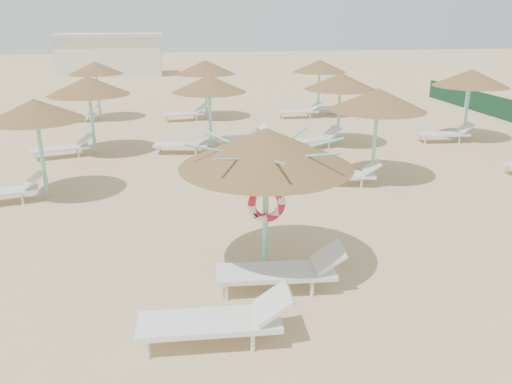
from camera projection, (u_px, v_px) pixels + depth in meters
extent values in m
plane|color=tan|center=(259.00, 279.00, 9.37)|extent=(120.00, 120.00, 0.00)
cylinder|color=#7EDAC4|center=(266.00, 215.00, 9.27)|extent=(0.11, 0.11, 2.36)
cone|color=brown|center=(266.00, 147.00, 8.84)|extent=(3.14, 3.14, 0.71)
cylinder|color=#7EDAC4|center=(266.00, 161.00, 8.92)|extent=(0.20, 0.20, 0.12)
cylinder|color=#7EDAC4|center=(305.00, 148.00, 8.97)|extent=(1.42, 0.04, 0.36)
cylinder|color=#7EDAC4|center=(287.00, 142.00, 9.41)|extent=(1.04, 1.04, 0.36)
cylinder|color=#7EDAC4|center=(259.00, 141.00, 9.52)|extent=(0.04, 1.42, 0.36)
cylinder|color=#7EDAC4|center=(234.00, 144.00, 9.24)|extent=(1.04, 1.04, 0.36)
cylinder|color=#7EDAC4|center=(226.00, 152.00, 8.74)|extent=(1.42, 0.04, 0.36)
cylinder|color=#7EDAC4|center=(242.00, 159.00, 8.30)|extent=(1.04, 1.04, 0.36)
cylinder|color=#7EDAC4|center=(274.00, 161.00, 8.18)|extent=(0.04, 1.42, 0.36)
cylinder|color=#7EDAC4|center=(301.00, 156.00, 8.46)|extent=(1.04, 1.04, 0.36)
torus|color=red|center=(267.00, 204.00, 9.09)|extent=(0.71, 0.15, 0.71)
cylinder|color=silver|center=(147.00, 350.00, 7.14)|extent=(0.07, 0.07, 0.31)
cylinder|color=silver|center=(151.00, 327.00, 7.66)|extent=(0.07, 0.07, 0.31)
cylinder|color=silver|center=(253.00, 343.00, 7.30)|extent=(0.07, 0.07, 0.31)
cylinder|color=silver|center=(249.00, 320.00, 7.82)|extent=(0.07, 0.07, 0.31)
cube|color=silver|center=(210.00, 322.00, 7.43)|extent=(2.17, 0.82, 0.09)
cube|color=silver|center=(273.00, 303.00, 7.44)|extent=(0.58, 0.71, 0.41)
cylinder|color=silver|center=(226.00, 292.00, 8.61)|extent=(0.07, 0.07, 0.31)
cylinder|color=silver|center=(226.00, 277.00, 9.14)|extent=(0.07, 0.07, 0.31)
cylinder|color=silver|center=(312.00, 289.00, 8.73)|extent=(0.07, 0.07, 0.31)
cylinder|color=silver|center=(306.00, 273.00, 9.26)|extent=(0.07, 0.07, 0.31)
cube|color=silver|center=(276.00, 272.00, 8.88)|extent=(2.16, 0.87, 0.09)
cube|color=silver|center=(329.00, 257.00, 8.86)|extent=(0.59, 0.71, 0.41)
cylinder|color=#7EDAC4|center=(42.00, 156.00, 13.22)|extent=(0.11, 0.11, 2.30)
cone|color=brown|center=(35.00, 110.00, 12.81)|extent=(2.45, 2.45, 0.55)
cylinder|color=#7EDAC4|center=(36.00, 118.00, 12.89)|extent=(0.20, 0.20, 0.12)
cylinder|color=silver|center=(22.00, 199.00, 13.00)|extent=(0.06, 0.06, 0.28)
cylinder|color=silver|center=(23.00, 193.00, 13.43)|extent=(0.06, 0.06, 0.28)
cube|color=silver|center=(33.00, 180.00, 13.18)|extent=(0.61, 0.69, 0.36)
cylinder|color=#7EDAC4|center=(92.00, 121.00, 17.50)|extent=(0.11, 0.11, 2.30)
cone|color=brown|center=(88.00, 85.00, 17.08)|extent=(2.79, 2.79, 0.63)
cylinder|color=#7EDAC4|center=(89.00, 93.00, 17.16)|extent=(0.20, 0.20, 0.12)
cylinder|color=silver|center=(36.00, 158.00, 16.76)|extent=(0.06, 0.06, 0.28)
cylinder|color=silver|center=(36.00, 154.00, 17.18)|extent=(0.06, 0.06, 0.28)
cylinder|color=silver|center=(78.00, 153.00, 17.29)|extent=(0.06, 0.06, 0.28)
cylinder|color=silver|center=(77.00, 150.00, 17.72)|extent=(0.06, 0.06, 0.28)
cube|color=silver|center=(60.00, 148.00, 17.23)|extent=(2.00, 1.10, 0.08)
cube|color=silver|center=(85.00, 139.00, 17.48)|extent=(0.63, 0.71, 0.36)
cylinder|color=#7EDAC4|center=(98.00, 95.00, 23.27)|extent=(0.11, 0.11, 2.30)
cone|color=brown|center=(95.00, 68.00, 22.86)|extent=(2.49, 2.49, 0.56)
cylinder|color=#7EDAC4|center=(96.00, 73.00, 22.94)|extent=(0.20, 0.20, 0.12)
cylinder|color=silver|center=(56.00, 120.00, 22.82)|extent=(0.06, 0.06, 0.28)
cylinder|color=silver|center=(60.00, 118.00, 23.29)|extent=(0.06, 0.06, 0.28)
cylinder|color=silver|center=(85.00, 120.00, 22.84)|extent=(0.06, 0.06, 0.28)
cylinder|color=silver|center=(88.00, 118.00, 23.31)|extent=(0.06, 0.06, 0.28)
cube|color=silver|center=(74.00, 115.00, 23.00)|extent=(1.97, 0.91, 0.08)
cube|color=silver|center=(92.00, 110.00, 22.93)|extent=(0.57, 0.67, 0.36)
cylinder|color=#7EDAC4|center=(210.00, 118.00, 17.99)|extent=(0.11, 0.11, 2.30)
cone|color=brown|center=(209.00, 84.00, 17.57)|extent=(2.62, 2.62, 0.59)
cylinder|color=#7EDAC4|center=(209.00, 90.00, 17.65)|extent=(0.20, 0.20, 0.12)
cylinder|color=silver|center=(157.00, 151.00, 17.55)|extent=(0.06, 0.06, 0.28)
cylinder|color=silver|center=(160.00, 148.00, 18.02)|extent=(0.06, 0.06, 0.28)
cylinder|color=silver|center=(196.00, 151.00, 17.54)|extent=(0.06, 0.06, 0.28)
cylinder|color=silver|center=(197.00, 148.00, 18.01)|extent=(0.06, 0.06, 0.28)
cube|color=silver|center=(181.00, 145.00, 17.72)|extent=(1.98, 0.95, 0.08)
cube|color=silver|center=(205.00, 138.00, 17.63)|extent=(0.58, 0.68, 0.36)
cylinder|color=silver|center=(221.00, 146.00, 18.30)|extent=(0.06, 0.06, 0.28)
cylinder|color=silver|center=(217.00, 143.00, 18.74)|extent=(0.06, 0.06, 0.28)
cylinder|color=silver|center=(255.00, 143.00, 18.73)|extent=(0.06, 0.06, 0.28)
cylinder|color=silver|center=(251.00, 140.00, 19.18)|extent=(0.06, 0.06, 0.28)
cube|color=silver|center=(239.00, 138.00, 18.72)|extent=(1.98, 0.95, 0.08)
cube|color=silver|center=(261.00, 130.00, 18.91)|extent=(0.58, 0.68, 0.36)
cylinder|color=#7EDAC4|center=(206.00, 94.00, 23.47)|extent=(0.11, 0.11, 2.30)
cone|color=brown|center=(205.00, 67.00, 23.05)|extent=(2.78, 2.78, 0.63)
cylinder|color=#7EDAC4|center=(205.00, 72.00, 23.14)|extent=(0.20, 0.20, 0.12)
cylinder|color=silver|center=(167.00, 120.00, 22.82)|extent=(0.06, 0.06, 0.28)
cylinder|color=silver|center=(166.00, 118.00, 23.27)|extent=(0.06, 0.06, 0.28)
cylinder|color=silver|center=(197.00, 118.00, 23.19)|extent=(0.06, 0.06, 0.28)
cylinder|color=silver|center=(195.00, 116.00, 23.64)|extent=(0.06, 0.06, 0.28)
cube|color=silver|center=(184.00, 114.00, 23.20)|extent=(1.96, 0.85, 0.08)
cube|color=silver|center=(202.00, 108.00, 23.35)|extent=(0.55, 0.65, 0.36)
cylinder|color=#7EDAC4|center=(374.00, 142.00, 14.70)|extent=(0.11, 0.11, 2.30)
cone|color=brown|center=(378.00, 99.00, 14.29)|extent=(2.78, 2.78, 0.62)
cylinder|color=#7EDAC4|center=(377.00, 108.00, 14.37)|extent=(0.20, 0.20, 0.12)
cylinder|color=silver|center=(314.00, 182.00, 14.32)|extent=(0.06, 0.06, 0.28)
cylinder|color=silver|center=(313.00, 177.00, 14.79)|extent=(0.06, 0.06, 0.28)
cylinder|color=silver|center=(361.00, 183.00, 14.22)|extent=(0.06, 0.06, 0.28)
cylinder|color=silver|center=(359.00, 178.00, 14.69)|extent=(0.06, 0.06, 0.28)
cube|color=silver|center=(342.00, 174.00, 14.44)|extent=(1.99, 1.06, 0.08)
cube|color=silver|center=(372.00, 167.00, 14.30)|extent=(0.62, 0.70, 0.36)
cylinder|color=#7EDAC4|center=(339.00, 115.00, 18.64)|extent=(0.11, 0.11, 2.30)
cone|color=brown|center=(341.00, 81.00, 18.22)|extent=(2.63, 2.63, 0.59)
cylinder|color=#7EDAC4|center=(340.00, 88.00, 18.30)|extent=(0.20, 0.20, 0.12)
cylinder|color=silver|center=(296.00, 149.00, 17.92)|extent=(0.06, 0.06, 0.28)
cylinder|color=silver|center=(290.00, 145.00, 18.35)|extent=(0.06, 0.06, 0.28)
cylinder|color=silver|center=(329.00, 145.00, 18.42)|extent=(0.06, 0.06, 0.28)
cylinder|color=silver|center=(322.00, 142.00, 18.85)|extent=(0.06, 0.06, 0.28)
cube|color=silver|center=(312.00, 140.00, 18.37)|extent=(1.99, 1.05, 0.08)
cube|color=silver|center=(333.00, 132.00, 18.61)|extent=(0.61, 0.70, 0.36)
cylinder|color=#7EDAC4|center=(319.00, 92.00, 24.10)|extent=(0.11, 0.11, 2.30)
cone|color=brown|center=(320.00, 66.00, 23.68)|extent=(2.54, 2.54, 0.57)
cylinder|color=#7EDAC4|center=(319.00, 71.00, 23.76)|extent=(0.20, 0.20, 0.12)
cylinder|color=silver|center=(283.00, 117.00, 23.55)|extent=(0.06, 0.06, 0.28)
cylinder|color=silver|center=(281.00, 115.00, 24.01)|extent=(0.06, 0.06, 0.28)
cylinder|color=silver|center=(310.00, 116.00, 23.73)|extent=(0.06, 0.06, 0.28)
cylinder|color=silver|center=(308.00, 114.00, 24.20)|extent=(0.06, 0.06, 0.28)
cube|color=silver|center=(298.00, 111.00, 23.83)|extent=(1.91, 0.66, 0.08)
cube|color=silver|center=(316.00, 106.00, 23.87)|extent=(0.50, 0.61, 0.36)
cylinder|color=silver|center=(324.00, 112.00, 24.52)|extent=(0.06, 0.06, 0.28)
cylinder|color=silver|center=(320.00, 111.00, 24.98)|extent=(0.06, 0.06, 0.28)
cylinder|color=silver|center=(349.00, 112.00, 24.76)|extent=(0.06, 0.06, 0.28)
cylinder|color=silver|center=(346.00, 110.00, 25.22)|extent=(0.06, 0.06, 0.28)
cube|color=silver|center=(337.00, 107.00, 24.83)|extent=(1.91, 0.66, 0.08)
cube|color=silver|center=(354.00, 102.00, 24.90)|extent=(0.50, 0.61, 0.36)
cylinder|color=silver|center=(507.00, 169.00, 15.57)|extent=(0.06, 0.06, 0.28)
cylinder|color=#7EDAC4|center=(467.00, 110.00, 19.56)|extent=(0.11, 0.11, 2.30)
cone|color=brown|center=(471.00, 78.00, 19.14)|extent=(2.85, 2.85, 0.64)
cylinder|color=#7EDAC4|center=(470.00, 84.00, 19.22)|extent=(0.20, 0.20, 0.12)
cylinder|color=silver|center=(425.00, 141.00, 19.05)|extent=(0.06, 0.06, 0.28)
cylinder|color=silver|center=(420.00, 138.00, 19.52)|extent=(0.06, 0.06, 0.28)
cylinder|color=silver|center=(459.00, 140.00, 19.16)|extent=(0.06, 0.06, 0.28)
cylinder|color=silver|center=(454.00, 137.00, 19.63)|extent=(0.06, 0.06, 0.28)
cube|color=silver|center=(443.00, 134.00, 19.29)|extent=(1.95, 0.79, 0.08)
cube|color=silver|center=(465.00, 128.00, 19.27)|extent=(0.54, 0.64, 0.36)
cube|color=silver|center=(111.00, 56.00, 40.40)|extent=(8.00, 4.00, 3.00)
cube|color=beige|center=(109.00, 35.00, 39.86)|extent=(8.40, 4.40, 0.25)
cube|color=#1B5231|center=(490.00, 105.00, 24.43)|extent=(0.08, 3.80, 1.00)
cube|color=#1B5231|center=(447.00, 93.00, 28.14)|extent=(0.08, 3.80, 1.00)
cylinder|color=#7EDAC4|center=(466.00, 97.00, 26.36)|extent=(0.08, 0.08, 1.10)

